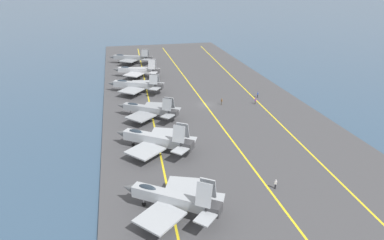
{
  "coord_description": "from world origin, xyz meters",
  "views": [
    {
      "loc": [
        -82.07,
        21.98,
        31.67
      ],
      "look_at": [
        -15.2,
        7.04,
        2.9
      ],
      "focal_mm": 32.0,
      "sensor_mm": 36.0,
      "label": 1
    }
  ],
  "objects_px": {
    "parked_jet_second": "(172,198)",
    "crew_purple_vest": "(255,101)",
    "parked_jet_fourth": "(148,109)",
    "crew_white_vest": "(276,184)",
    "parked_jet_third": "(154,139)",
    "parked_jet_fifth": "(136,85)",
    "parked_jet_sixth": "(137,70)",
    "crew_blue_vest": "(258,94)",
    "parked_jet_seventh": "(131,58)",
    "crew_brown_vest": "(222,101)"
  },
  "relations": [
    {
      "from": "parked_jet_second",
      "to": "parked_jet_fifth",
      "type": "distance_m",
      "value": 56.95
    },
    {
      "from": "parked_jet_sixth",
      "to": "crew_brown_vest",
      "type": "relative_size",
      "value": 8.92
    },
    {
      "from": "parked_jet_fifth",
      "to": "crew_white_vest",
      "type": "bearing_deg",
      "value": -161.54
    },
    {
      "from": "parked_jet_fifth",
      "to": "crew_blue_vest",
      "type": "relative_size",
      "value": 9.87
    },
    {
      "from": "parked_jet_third",
      "to": "crew_white_vest",
      "type": "relative_size",
      "value": 9.43
    },
    {
      "from": "parked_jet_third",
      "to": "crew_brown_vest",
      "type": "relative_size",
      "value": 8.77
    },
    {
      "from": "parked_jet_seventh",
      "to": "parked_jet_fifth",
      "type": "bearing_deg",
      "value": 178.86
    },
    {
      "from": "parked_jet_second",
      "to": "crew_brown_vest",
      "type": "bearing_deg",
      "value": -25.96
    },
    {
      "from": "parked_jet_fifth",
      "to": "parked_jet_seventh",
      "type": "bearing_deg",
      "value": -1.14
    },
    {
      "from": "parked_jet_fourth",
      "to": "crew_white_vest",
      "type": "height_order",
      "value": "parked_jet_fourth"
    },
    {
      "from": "parked_jet_sixth",
      "to": "crew_blue_vest",
      "type": "bearing_deg",
      "value": -132.29
    },
    {
      "from": "crew_white_vest",
      "to": "crew_purple_vest",
      "type": "xyz_separation_m",
      "value": [
        37.68,
        -12.05,
        0.03
      ]
    },
    {
      "from": "parked_jet_sixth",
      "to": "parked_jet_second",
      "type": "bearing_deg",
      "value": 179.61
    },
    {
      "from": "parked_jet_second",
      "to": "parked_jet_seventh",
      "type": "xyz_separation_m",
      "value": [
        93.45,
        0.34,
        -0.17
      ]
    },
    {
      "from": "parked_jet_seventh",
      "to": "crew_brown_vest",
      "type": "distance_m",
      "value": 55.9
    },
    {
      "from": "crew_brown_vest",
      "to": "parked_jet_fifth",
      "type": "bearing_deg",
      "value": 53.98
    },
    {
      "from": "crew_blue_vest",
      "to": "crew_brown_vest",
      "type": "distance_m",
      "value": 12.11
    },
    {
      "from": "parked_jet_second",
      "to": "crew_white_vest",
      "type": "xyz_separation_m",
      "value": [
        2.51,
        -17.11,
        -1.64
      ]
    },
    {
      "from": "crew_brown_vest",
      "to": "crew_purple_vest",
      "type": "bearing_deg",
      "value": -98.21
    },
    {
      "from": "crew_white_vest",
      "to": "parked_jet_fourth",
      "type": "bearing_deg",
      "value": 26.26
    },
    {
      "from": "parked_jet_sixth",
      "to": "crew_brown_vest",
      "type": "xyz_separation_m",
      "value": [
        -31.96,
        -19.7,
        -1.4
      ]
    },
    {
      "from": "crew_blue_vest",
      "to": "crew_purple_vest",
      "type": "xyz_separation_m",
      "value": [
        -4.78,
        2.64,
        0.02
      ]
    },
    {
      "from": "parked_jet_sixth",
      "to": "parked_jet_seventh",
      "type": "xyz_separation_m",
      "value": [
        20.01,
        0.84,
        -0.0
      ]
    },
    {
      "from": "parked_jet_second",
      "to": "parked_jet_seventh",
      "type": "relative_size",
      "value": 0.85
    },
    {
      "from": "parked_jet_sixth",
      "to": "parked_jet_seventh",
      "type": "distance_m",
      "value": 20.03
    },
    {
      "from": "parked_jet_fourth",
      "to": "crew_white_vest",
      "type": "relative_size",
      "value": 9.12
    },
    {
      "from": "parked_jet_second",
      "to": "parked_jet_fourth",
      "type": "bearing_deg",
      "value": -0.63
    },
    {
      "from": "parked_jet_second",
      "to": "crew_purple_vest",
      "type": "xyz_separation_m",
      "value": [
        40.18,
        -29.15,
        -1.61
      ]
    },
    {
      "from": "parked_jet_second",
      "to": "crew_purple_vest",
      "type": "bearing_deg",
      "value": -35.96
    },
    {
      "from": "parked_jet_second",
      "to": "crew_blue_vest",
      "type": "bearing_deg",
      "value": -35.26
    },
    {
      "from": "parked_jet_third",
      "to": "parked_jet_seventh",
      "type": "distance_m",
      "value": 73.64
    },
    {
      "from": "crew_white_vest",
      "to": "parked_jet_third",
      "type": "bearing_deg",
      "value": 44.8
    },
    {
      "from": "parked_jet_seventh",
      "to": "crew_brown_vest",
      "type": "bearing_deg",
      "value": -158.44
    },
    {
      "from": "parked_jet_third",
      "to": "parked_jet_fourth",
      "type": "distance_m",
      "value": 16.57
    },
    {
      "from": "parked_jet_third",
      "to": "parked_jet_fifth",
      "type": "relative_size",
      "value": 0.94
    },
    {
      "from": "crew_blue_vest",
      "to": "parked_jet_third",
      "type": "bearing_deg",
      "value": 128.29
    },
    {
      "from": "crew_blue_vest",
      "to": "crew_white_vest",
      "type": "relative_size",
      "value": 1.01
    },
    {
      "from": "parked_jet_sixth",
      "to": "parked_jet_fourth",
      "type": "bearing_deg",
      "value": 179.85
    },
    {
      "from": "crew_blue_vest",
      "to": "crew_purple_vest",
      "type": "relative_size",
      "value": 0.98
    },
    {
      "from": "parked_jet_second",
      "to": "parked_jet_sixth",
      "type": "height_order",
      "value": "parked_jet_second"
    },
    {
      "from": "parked_jet_second",
      "to": "parked_jet_third",
      "type": "relative_size",
      "value": 0.93
    },
    {
      "from": "parked_jet_fourth",
      "to": "crew_brown_vest",
      "type": "relative_size",
      "value": 8.48
    },
    {
      "from": "parked_jet_seventh",
      "to": "crew_blue_vest",
      "type": "bearing_deg",
      "value": -146.46
    },
    {
      "from": "parked_jet_seventh",
      "to": "crew_blue_vest",
      "type": "relative_size",
      "value": 10.11
    },
    {
      "from": "parked_jet_fourth",
      "to": "parked_jet_seventh",
      "type": "xyz_separation_m",
      "value": [
        57.08,
        0.74,
        0.13
      ]
    },
    {
      "from": "parked_jet_second",
      "to": "parked_jet_fifth",
      "type": "xyz_separation_m",
      "value": [
        56.94,
        1.07,
        -0.26
      ]
    },
    {
      "from": "parked_jet_fifth",
      "to": "crew_white_vest",
      "type": "relative_size",
      "value": 10.01
    },
    {
      "from": "parked_jet_fourth",
      "to": "parked_jet_sixth",
      "type": "distance_m",
      "value": 37.06
    },
    {
      "from": "parked_jet_fourth",
      "to": "parked_jet_seventh",
      "type": "relative_size",
      "value": 0.89
    },
    {
      "from": "parked_jet_sixth",
      "to": "crew_blue_vest",
      "type": "height_order",
      "value": "parked_jet_sixth"
    }
  ]
}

